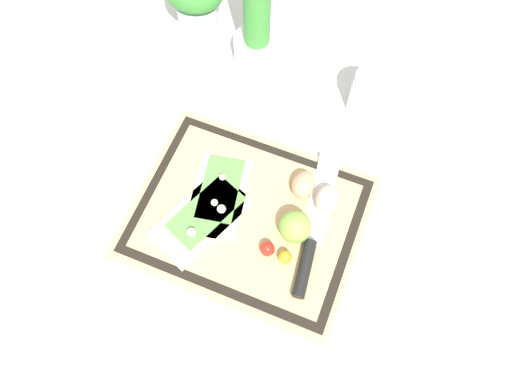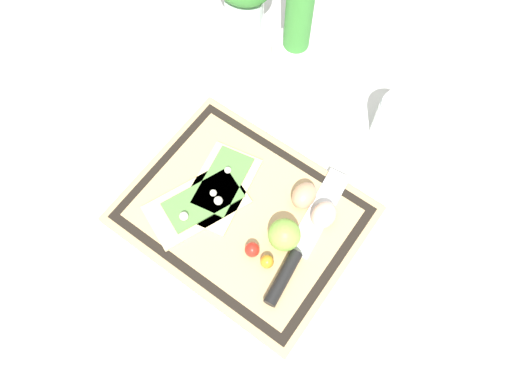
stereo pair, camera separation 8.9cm
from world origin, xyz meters
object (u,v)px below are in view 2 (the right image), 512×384
Objects in this scene: egg_pink at (324,215)px; sauce_jar at (394,122)px; cherry_tomato_red at (252,250)px; lime at (286,233)px; egg_brown at (304,195)px; pizza_slice_far at (221,186)px; herb_pot at (297,36)px; knife at (295,257)px; cherry_tomato_yellow at (267,262)px; pizza_slice_near at (198,204)px.

egg_pink is 0.54× the size of sauce_jar.
lime is at bearing 59.47° from cherry_tomato_red.
egg_brown is 2.04× the size of cherry_tomato_red.
sauce_jar is (0.19, 0.29, 0.02)m from pizza_slice_far.
egg_pink is at bearing -47.75° from herb_pot.
cherry_tomato_red is (-0.07, -0.03, 0.00)m from knife.
pizza_slice_far is at bearing 151.04° from cherry_tomato_red.
egg_pink reaches higher than knife.
egg_brown reaches higher than cherry_tomato_yellow.
pizza_slice_far is 3.41× the size of egg_pink.
cherry_tomato_red reaches higher than pizza_slice_far.
herb_pot reaches higher than pizza_slice_far.
knife is at bearing -64.04° from egg_brown.
pizza_slice_far is 0.35m from sauce_jar.
egg_brown is at bearing 39.07° from pizza_slice_near.
cherry_tomato_red is at bearing -97.25° from egg_brown.
egg_brown is 0.14m from cherry_tomato_yellow.
lime is at bearing -116.22° from egg_pink.
lime reaches higher than cherry_tomato_red.
cherry_tomato_yellow is at bearing -61.98° from herb_pot.
pizza_slice_near is 0.19m from egg_brown.
lime reaches higher than pizza_slice_near.
lime is (0.16, 0.04, 0.02)m from pizza_slice_near.
herb_pot reaches higher than lime.
egg_pink is at bearing -12.94° from egg_brown.
pizza_slice_near is 0.13m from cherry_tomato_red.
sauce_jar reaches higher than cherry_tomato_yellow.
cherry_tomato_red is at bearing -101.32° from sauce_jar.
cherry_tomato_yellow is (0.15, -0.07, 0.01)m from pizza_slice_far.
knife is at bearing -55.79° from herb_pot.
pizza_slice_near is at bearing 174.46° from cherry_tomato_yellow.
pizza_slice_far is at bearing -80.28° from herb_pot.
sauce_jar is (0.04, 0.36, 0.01)m from cherry_tomato_yellow.
egg_pink is (0.05, -0.01, 0.00)m from egg_brown.
sauce_jar is at bearing 78.68° from cherry_tomato_red.
sauce_jar is at bearing 76.31° from egg_brown.
lime is (-0.03, -0.07, 0.01)m from egg_pink.
pizza_slice_far is 0.19m from egg_pink.
pizza_slice_near is 0.71× the size of knife.
egg_pink is (0.18, 0.06, 0.02)m from pizza_slice_far.
knife is at bearing 27.40° from cherry_tomato_red.
egg_brown reaches higher than knife.
herb_pot reaches higher than cherry_tomato_red.
cherry_tomato_yellow is at bearing -24.11° from pizza_slice_far.
herb_pot is (-0.20, 0.33, 0.04)m from lime.
knife is 0.11m from egg_brown.
egg_pink is (0.20, 0.11, 0.02)m from pizza_slice_near.
sauce_jar is (0.20, 0.34, 0.02)m from pizza_slice_near.
pizza_slice_far is 0.71× the size of herb_pot.
egg_pink is 0.36m from herb_pot.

